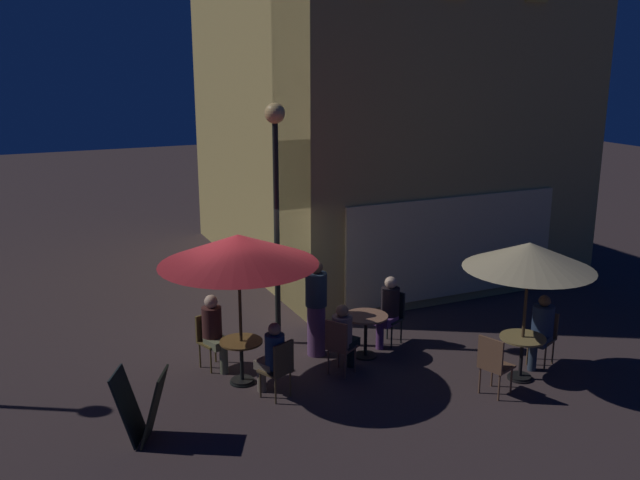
# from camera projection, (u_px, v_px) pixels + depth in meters

# --- Properties ---
(ground_plane) EXTENTS (60.00, 60.00, 0.00)m
(ground_plane) POSITION_uv_depth(u_px,v_px,m) (253.00, 360.00, 12.14)
(ground_plane) COLOR #3D2F2F
(cafe_building) EXTENTS (7.14, 8.21, 8.66)m
(cafe_building) POSITION_uv_depth(u_px,v_px,m) (353.00, 91.00, 15.68)
(cafe_building) COLOR tan
(cafe_building) RESTS_ON ground
(street_lamp_near_corner) EXTENTS (0.36, 0.36, 4.32)m
(street_lamp_near_corner) POSITION_uv_depth(u_px,v_px,m) (276.00, 173.00, 12.08)
(street_lamp_near_corner) COLOR black
(street_lamp_near_corner) RESTS_ON ground
(menu_sandwich_board) EXTENTS (0.85, 0.79, 1.00)m
(menu_sandwich_board) POSITION_uv_depth(u_px,v_px,m) (141.00, 407.00, 9.45)
(menu_sandwich_board) COLOR black
(menu_sandwich_board) RESTS_ON ground
(cafe_table_0) EXTENTS (0.73, 0.73, 0.73)m
(cafe_table_0) POSITION_uv_depth(u_px,v_px,m) (522.00, 348.00, 11.29)
(cafe_table_0) COLOR black
(cafe_table_0) RESTS_ON ground
(cafe_table_1) EXTENTS (0.68, 0.68, 0.72)m
(cafe_table_1) POSITION_uv_depth(u_px,v_px,m) (241.00, 353.00, 11.16)
(cafe_table_1) COLOR black
(cafe_table_1) RESTS_ON ground
(cafe_table_2) EXTENTS (0.76, 0.76, 0.76)m
(cafe_table_2) POSITION_uv_depth(u_px,v_px,m) (366.00, 326.00, 12.13)
(cafe_table_2) COLOR black
(cafe_table_2) RESTS_ON ground
(patio_umbrella_0) EXTENTS (2.04, 2.04, 2.29)m
(patio_umbrella_0) POSITION_uv_depth(u_px,v_px,m) (529.00, 256.00, 10.89)
(patio_umbrella_0) COLOR black
(patio_umbrella_0) RESTS_ON ground
(patio_umbrella_1) EXTENTS (2.47, 2.47, 2.46)m
(patio_umbrella_1) POSITION_uv_depth(u_px,v_px,m) (238.00, 250.00, 10.72)
(patio_umbrella_1) COLOR black
(patio_umbrella_1) RESTS_ON ground
(cafe_chair_0) EXTENTS (0.51, 0.51, 0.91)m
(cafe_chair_0) POSITION_uv_depth(u_px,v_px,m) (544.00, 333.00, 11.88)
(cafe_chair_0) COLOR brown
(cafe_chair_0) RESTS_ON ground
(cafe_chair_1) EXTENTS (0.55, 0.55, 0.97)m
(cafe_chair_1) POSITION_uv_depth(u_px,v_px,m) (493.00, 361.00, 10.72)
(cafe_chair_1) COLOR brown
(cafe_chair_1) RESTS_ON ground
(cafe_chair_2) EXTENTS (0.54, 0.54, 0.94)m
(cafe_chair_2) POSITION_uv_depth(u_px,v_px,m) (280.00, 366.00, 10.62)
(cafe_chair_2) COLOR #4F3D25
(cafe_chair_2) RESTS_ON ground
(cafe_chair_3) EXTENTS (0.50, 0.50, 0.91)m
(cafe_chair_3) POSITION_uv_depth(u_px,v_px,m) (209.00, 336.00, 11.76)
(cafe_chair_3) COLOR brown
(cafe_chair_3) RESTS_ON ground
(cafe_chair_4) EXTENTS (0.51, 0.51, 0.96)m
(cafe_chair_4) POSITION_uv_depth(u_px,v_px,m) (393.00, 313.00, 12.74)
(cafe_chair_4) COLOR black
(cafe_chair_4) RESTS_ON ground
(cafe_chair_5) EXTENTS (0.55, 0.55, 0.96)m
(cafe_chair_5) POSITION_uv_depth(u_px,v_px,m) (339.00, 343.00, 11.41)
(cafe_chair_5) COLOR brown
(cafe_chair_5) RESTS_ON ground
(patron_seated_0) EXTENTS (0.55, 0.48, 1.24)m
(patron_seated_0) POSITION_uv_depth(u_px,v_px,m) (541.00, 326.00, 11.74)
(patron_seated_0) COLOR #2B3748
(patron_seated_0) RESTS_ON ground
(patron_seated_1) EXTENTS (0.43, 0.51, 1.21)m
(patron_seated_1) POSITION_uv_depth(u_px,v_px,m) (272.00, 355.00, 10.68)
(patron_seated_1) COLOR #746755
(patron_seated_1) RESTS_ON ground
(patron_seated_2) EXTENTS (0.43, 0.52, 1.28)m
(patron_seated_2) POSITION_uv_depth(u_px,v_px,m) (214.00, 328.00, 11.62)
(patron_seated_2) COLOR #717452
(patron_seated_2) RESTS_ON ground
(patron_seated_3) EXTENTS (0.53, 0.46, 1.28)m
(patron_seated_3) POSITION_uv_depth(u_px,v_px,m) (388.00, 307.00, 12.59)
(patron_seated_3) COLOR #61356D
(patron_seated_3) RESTS_ON ground
(patron_seated_4) EXTENTS (0.53, 0.48, 1.19)m
(patron_seated_4) POSITION_uv_depth(u_px,v_px,m) (344.00, 334.00, 11.50)
(patron_seated_4) COLOR black
(patron_seated_4) RESTS_ON ground
(patron_standing_5) EXTENTS (0.37, 0.37, 1.71)m
(patron_standing_5) POSITION_uv_depth(u_px,v_px,m) (316.00, 308.00, 12.14)
(patron_standing_5) COLOR #633F69
(patron_standing_5) RESTS_ON ground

